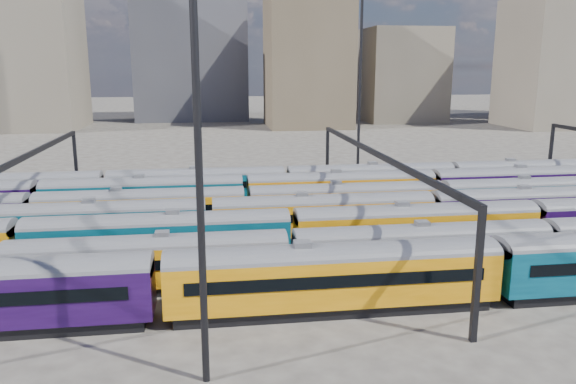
{
  "coord_description": "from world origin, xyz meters",
  "views": [
    {
      "loc": [
        -4.51,
        -47.51,
        15.27
      ],
      "look_at": [
        3.17,
        6.68,
        3.0
      ],
      "focal_mm": 35.0,
      "sensor_mm": 36.0,
      "label": 1
    }
  ],
  "objects": [
    {
      "name": "ground",
      "position": [
        0.0,
        0.0,
        0.0
      ],
      "size": [
        500.0,
        500.0,
        0.0
      ],
      "primitive_type": "plane",
      "color": "#3E3A35",
      "rests_on": "ground"
    },
    {
      "name": "rake_0",
      "position": [
        13.79,
        -15.0,
        2.78
      ],
      "size": [
        128.89,
        3.14,
        5.3
      ],
      "color": "black",
      "rests_on": "ground"
    },
    {
      "name": "rake_1",
      "position": [
        -8.79,
        -10.0,
        2.51
      ],
      "size": [
        97.0,
        2.84,
        4.78
      ],
      "color": "black",
      "rests_on": "ground"
    },
    {
      "name": "rake_2",
      "position": [
        -8.51,
        -5.0,
        2.66
      ],
      "size": [
        102.83,
        3.01,
        5.07
      ],
      "color": "black",
      "rests_on": "ground"
    },
    {
      "name": "rake_3",
      "position": [
        15.53,
        0.0,
        2.6
      ],
      "size": [
        120.75,
        2.95,
        4.96
      ],
      "color": "black",
      "rests_on": "ground"
    },
    {
      "name": "rake_4",
      "position": [
        8.78,
        5.0,
        2.54
      ],
      "size": [
        98.12,
        2.88,
        4.83
      ],
      "color": "black",
      "rests_on": "ground"
    },
    {
      "name": "rake_5",
      "position": [
        9.4,
        10.0,
        2.66
      ],
      "size": [
        144.04,
        3.01,
        5.07
      ],
      "color": "black",
      "rests_on": "ground"
    },
    {
      "name": "rake_6",
      "position": [
        4.09,
        15.0,
        2.58
      ],
      "size": [
        119.95,
        2.93,
        4.92
      ],
      "color": "black",
      "rests_on": "ground"
    },
    {
      "name": "gantry_1",
      "position": [
        -20.0,
        0.0,
        6.79
      ],
      "size": [
        0.35,
        40.35,
        8.03
      ],
      "color": "black",
      "rests_on": "ground"
    },
    {
      "name": "gantry_2",
      "position": [
        10.0,
        0.0,
        6.79
      ],
      "size": [
        0.35,
        40.35,
        8.03
      ],
      "color": "black",
      "rests_on": "ground"
    },
    {
      "name": "mast_2",
      "position": [
        -5.0,
        -22.0,
        13.97
      ],
      "size": [
        1.4,
        0.5,
        25.6
      ],
      "color": "black",
      "rests_on": "ground"
    },
    {
      "name": "mast_3",
      "position": [
        15.0,
        24.0,
        13.97
      ],
      "size": [
        1.4,
        0.5,
        25.6
      ],
      "color": "black",
      "rests_on": "ground"
    }
  ]
}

